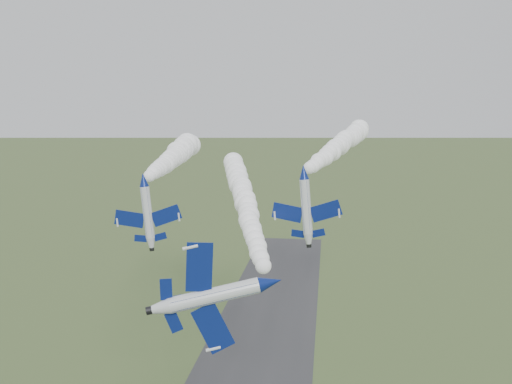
% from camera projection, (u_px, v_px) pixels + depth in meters
% --- Properties ---
extents(jet_lead, '(5.03, 13.65, 11.16)m').
position_uv_depth(jet_lead, '(271.00, 283.00, 56.81)').
color(jet_lead, silver).
extents(smoke_trail_jet_lead, '(22.41, 74.11, 4.46)m').
position_uv_depth(smoke_trail_jet_lead, '(243.00, 195.00, 97.35)').
color(smoke_trail_jet_lead, white).
extents(jet_pair_left, '(9.53, 11.34, 2.83)m').
position_uv_depth(jet_pair_left, '(143.00, 180.00, 80.27)').
color(jet_pair_left, silver).
extents(smoke_trail_jet_pair_left, '(13.23, 60.48, 5.26)m').
position_uv_depth(smoke_trail_jet_pair_left, '(174.00, 156.00, 112.39)').
color(smoke_trail_jet_pair_left, white).
extents(jet_pair_right, '(9.68, 11.53, 2.88)m').
position_uv_depth(jet_pair_right, '(304.00, 172.00, 77.61)').
color(jet_pair_right, silver).
extents(smoke_trail_jet_pair_right, '(13.90, 73.22, 4.68)m').
position_uv_depth(smoke_trail_jet_pair_right, '(342.00, 143.00, 114.81)').
color(smoke_trail_jet_pair_right, white).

